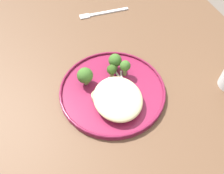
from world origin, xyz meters
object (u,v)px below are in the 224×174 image
Objects in this scene: seared_scallop_half_hidden at (102,103)px; broccoli_floret_left_leaning at (125,66)px; dinner_plate at (112,90)px; broccoli_floret_split_head at (85,76)px; seared_scallop_large_seared at (106,96)px; dinner_fork at (102,13)px; seared_scallop_front_small at (126,95)px; seared_scallop_right_edge at (117,101)px; seared_scallop_rear_pale at (134,109)px; seared_scallop_on_noodles at (98,96)px; broccoli_floret_tall_stalk at (112,70)px; broccoli_floret_beside_noodles at (115,61)px.

broccoli_floret_left_leaning is (-0.08, 0.09, 0.03)m from seared_scallop_half_hidden.
dinner_plate is 5.33× the size of broccoli_floret_split_head.
seared_scallop_large_seared is 0.13× the size of dinner_fork.
dinner_fork is at bearing 172.17° from seared_scallop_front_small.
dinner_plate is 8.31× the size of seared_scallop_right_edge.
seared_scallop_large_seared is 0.10m from broccoli_floret_left_leaning.
seared_scallop_large_seared is (0.03, -0.03, 0.01)m from dinner_plate.
dinner_plate is 0.05m from seared_scallop_right_edge.
seared_scallop_right_edge is 0.05m from seared_scallop_rear_pale.
broccoli_floret_split_head is (-0.08, -0.02, 0.02)m from seared_scallop_half_hidden.
broccoli_floret_tall_stalk is at bearing 137.13° from seared_scallop_on_noodles.
seared_scallop_front_small is at bearing 92.35° from seared_scallop_half_hidden.
seared_scallop_right_edge is (0.01, -0.03, -0.00)m from seared_scallop_front_small.
dinner_plate is 0.08m from broccoli_floret_split_head.
seared_scallop_right_edge is 1.04× the size of seared_scallop_on_noodles.
dinner_plate is 8.62× the size of seared_scallop_on_noodles.
seared_scallop_rear_pale is (0.05, 0.00, -0.00)m from seared_scallop_front_small.
seared_scallop_large_seared is 0.03m from seared_scallop_right_edge.
broccoli_floret_tall_stalk is at bearing -36.63° from broccoli_floret_beside_noodles.
seared_scallop_large_seared is at bearing -103.04° from seared_scallop_front_small.
seared_scallop_half_hidden is at bearing -44.55° from dinner_plate.
seared_scallop_half_hidden is 0.07m from seared_scallop_front_small.
dinner_fork is at bearing 161.30° from seared_scallop_on_noodles.
broccoli_floret_beside_noodles is 0.04m from broccoli_floret_left_leaning.
broccoli_floret_split_head is (-0.13, -0.09, 0.02)m from seared_scallop_rear_pale.
seared_scallop_right_edge reaches higher than seared_scallop_half_hidden.
broccoli_floret_beside_noodles is (-0.07, 0.03, 0.03)m from dinner_plate.
dinner_plate is 13.15× the size of seared_scallop_front_small.
broccoli_floret_left_leaning is (0.01, 0.11, 0.00)m from broccoli_floret_split_head.
seared_scallop_front_small is 0.07m from seared_scallop_on_noodles.
seared_scallop_front_small is 0.73× the size of seared_scallop_rear_pale.
broccoli_floret_left_leaning is 0.28× the size of dinner_fork.
seared_scallop_large_seared is at bearing 27.13° from broccoli_floret_split_head.
seared_scallop_front_small is 0.11m from broccoli_floret_beside_noodles.
seared_scallop_right_edge is at bearing 33.15° from broccoli_floret_split_head.
seared_scallop_front_small is 0.42× the size of broccoli_floret_left_leaning.
broccoli_floret_tall_stalk is (-0.05, 0.01, 0.03)m from dinner_plate.
broccoli_floret_tall_stalk is (-0.06, 0.06, 0.01)m from seared_scallop_on_noodles.
broccoli_floret_beside_noodles is at bearing 176.81° from seared_scallop_front_small.
seared_scallop_rear_pale is at bearing 58.80° from seared_scallop_half_hidden.
seared_scallop_rear_pale is (0.08, 0.03, 0.01)m from dinner_plate.
seared_scallop_right_edge is 0.64× the size of broccoli_floret_split_head.
broccoli_floret_beside_noodles reaches higher than seared_scallop_half_hidden.
dinner_plate is 5.50× the size of broccoli_floret_left_leaning.
broccoli_floret_split_head is (0.03, -0.09, -0.00)m from broccoli_floret_beside_noodles.
broccoli_floret_tall_stalk is at bearing -101.32° from broccoli_floret_left_leaning.
seared_scallop_on_noodles is 0.09m from broccoli_floret_tall_stalk.
broccoli_floret_beside_noodles is 0.98× the size of broccoli_floret_split_head.
broccoli_floret_left_leaning is (-0.08, 0.02, 0.02)m from seared_scallop_front_small.
seared_scallop_right_edge is at bearing -10.13° from broccoli_floret_tall_stalk.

